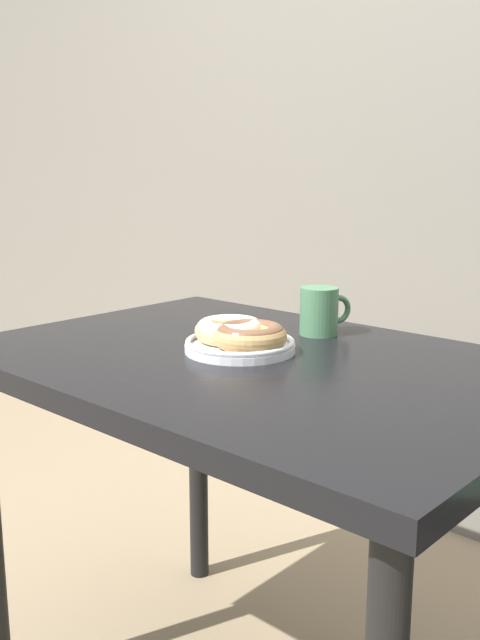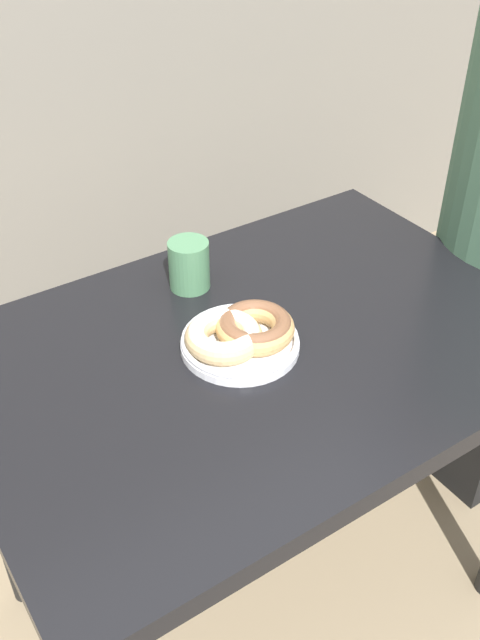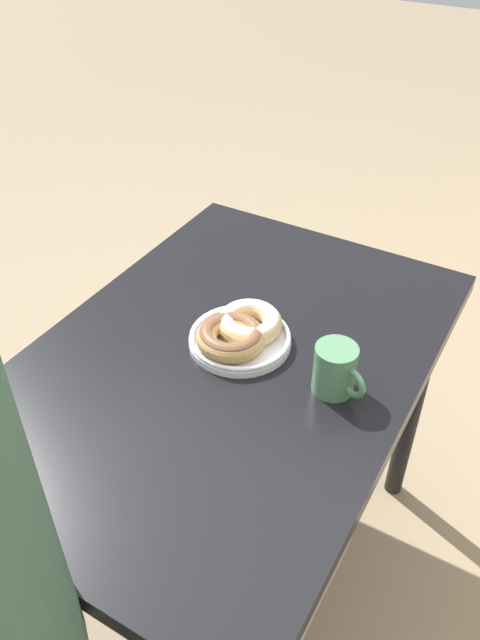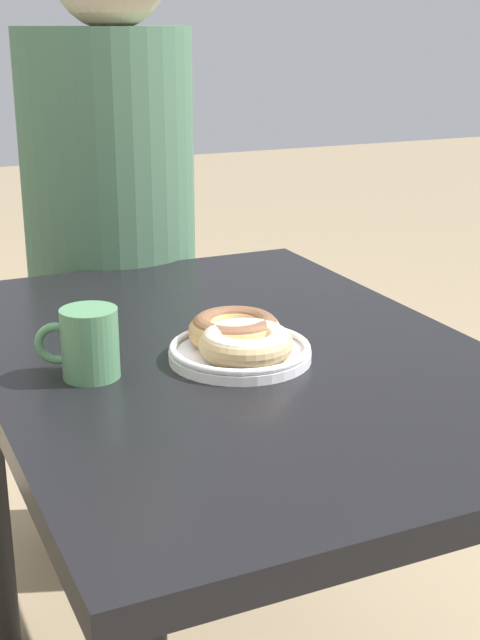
# 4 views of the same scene
# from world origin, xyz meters

# --- Properties ---
(dining_table) EXTENTS (1.04, 0.72, 0.76)m
(dining_table) POSITION_xyz_m (0.00, 0.12, 0.67)
(dining_table) COLOR black
(dining_table) RESTS_ON ground_plane
(donut_plate) EXTENTS (0.23, 0.21, 0.06)m
(donut_plate) POSITION_xyz_m (-0.04, 0.12, 0.79)
(donut_plate) COLOR white
(donut_plate) RESTS_ON dining_table
(coffee_mug) EXTENTS (0.08, 0.11, 0.10)m
(coffee_mug) POSITION_xyz_m (-0.02, 0.34, 0.81)
(coffee_mug) COLOR #4C7F56
(coffee_mug) RESTS_ON dining_table
(person_figure) EXTENTS (0.41, 0.36, 1.43)m
(person_figure) POSITION_xyz_m (0.69, 0.10, 0.79)
(person_figure) COLOR black
(person_figure) RESTS_ON ground_plane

